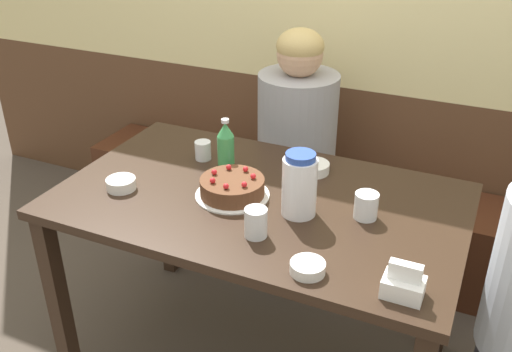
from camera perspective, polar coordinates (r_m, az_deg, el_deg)
back_wall at (r=2.77m, az=9.74°, el=16.68°), size 4.80×0.04×2.50m
bench_seat at (r=2.95m, az=6.96°, el=-4.09°), size 2.64×0.38×0.43m
dining_table at (r=2.05m, az=0.33°, el=-4.41°), size 1.41×0.85×0.78m
birthday_cake at (r=1.99m, az=-2.39°, el=-1.15°), size 0.26×0.26×0.09m
water_pitcher at (r=1.85m, az=4.37°, el=-0.89°), size 0.12×0.12×0.22m
soju_bottle at (r=2.14m, az=-3.04°, el=2.99°), size 0.06×0.06×0.21m
napkin_holder at (r=1.59m, az=14.54°, el=-10.42°), size 0.11×0.08×0.11m
bowl_soup_white at (r=2.16m, az=5.72°, el=0.85°), size 0.12×0.12×0.04m
bowl_rice_small at (r=1.64m, az=5.19°, el=-9.10°), size 0.10×0.10×0.03m
bowl_side_dish at (r=2.09m, az=-13.34°, el=-0.76°), size 0.11×0.11×0.04m
glass_water_tall at (r=1.89m, az=10.95°, el=-2.93°), size 0.08×0.08×0.09m
glass_tumbler_short at (r=1.77m, az=-0.01°, el=-4.68°), size 0.07×0.07×0.10m
glass_shot_small at (r=2.25m, az=-5.33°, el=2.57°), size 0.06×0.06×0.07m
person_teal_shirt at (r=2.68m, az=4.03°, el=1.80°), size 0.36×0.36×1.20m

